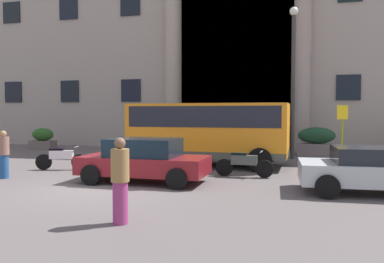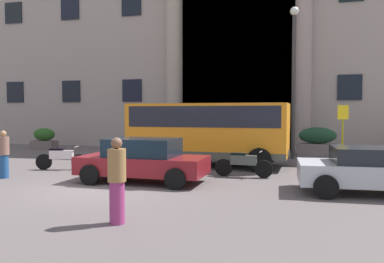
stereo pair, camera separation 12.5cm
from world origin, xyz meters
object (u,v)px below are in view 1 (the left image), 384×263
(hedge_planter_east, at_px, (43,139))
(motorcycle_far_end, at_px, (243,164))
(lamppost_plaza_centre, at_px, (293,70))
(bus_stop_sign, at_px, (342,128))
(hedge_planter_entrance_left, at_px, (317,142))
(motorcycle_near_kerb, at_px, (60,158))
(pedestrian_woman_with_bag, at_px, (4,155))
(parked_sedan_second, at_px, (375,169))
(pedestrian_man_crossing, at_px, (120,181))
(orange_minibus, at_px, (209,128))
(white_taxi_kerbside, at_px, (144,160))

(hedge_planter_east, relative_size, motorcycle_far_end, 0.72)
(hedge_planter_east, relative_size, lamppost_plaza_centre, 0.20)
(bus_stop_sign, distance_m, hedge_planter_entrance_left, 3.37)
(hedge_planter_east, height_order, motorcycle_near_kerb, hedge_planter_east)
(motorcycle_far_end, bearing_deg, pedestrian_woman_with_bag, -160.67)
(motorcycle_far_end, relative_size, pedestrian_woman_with_bag, 1.24)
(motorcycle_far_end, xyz_separation_m, pedestrian_woman_with_bag, (-7.68, -2.18, 0.34))
(parked_sedan_second, distance_m, pedestrian_woman_with_bag, 11.44)
(bus_stop_sign, bearing_deg, pedestrian_man_crossing, -117.14)
(hedge_planter_entrance_left, bearing_deg, parked_sedan_second, -84.87)
(bus_stop_sign, relative_size, pedestrian_man_crossing, 1.47)
(bus_stop_sign, relative_size, lamppost_plaza_centre, 0.35)
(hedge_planter_entrance_left, bearing_deg, pedestrian_man_crossing, -108.58)
(hedge_planter_east, bearing_deg, bus_stop_sign, -9.80)
(orange_minibus, bearing_deg, motorcycle_far_end, -53.40)
(hedge_planter_entrance_left, distance_m, lamppost_plaza_centre, 4.07)
(motorcycle_near_kerb, distance_m, pedestrian_woman_with_bag, 2.33)
(bus_stop_sign, relative_size, hedge_planter_east, 1.75)
(orange_minibus, distance_m, pedestrian_man_crossing, 8.72)
(orange_minibus, xyz_separation_m, parked_sedan_second, (5.43, -4.40, -0.87))
(parked_sedan_second, bearing_deg, white_taxi_kerbside, 176.90)
(orange_minibus, distance_m, motorcycle_near_kerb, 5.94)
(white_taxi_kerbside, bearing_deg, motorcycle_far_end, 32.68)
(bus_stop_sign, distance_m, motorcycle_near_kerb, 11.59)
(parked_sedan_second, bearing_deg, motorcycle_near_kerb, 168.03)
(hedge_planter_entrance_left, distance_m, pedestrian_woman_with_bag, 14.38)
(white_taxi_kerbside, relative_size, lamppost_plaza_centre, 0.57)
(white_taxi_kerbside, bearing_deg, motorcycle_near_kerb, 157.85)
(hedge_planter_entrance_left, height_order, motorcycle_far_end, hedge_planter_entrance_left)
(pedestrian_woman_with_bag, bearing_deg, motorcycle_far_end, -149.12)
(white_taxi_kerbside, distance_m, motorcycle_near_kerb, 4.43)
(lamppost_plaza_centre, bearing_deg, motorcycle_near_kerb, -146.23)
(orange_minibus, bearing_deg, parked_sedan_second, -36.35)
(orange_minibus, distance_m, white_taxi_kerbside, 4.50)
(hedge_planter_east, relative_size, pedestrian_man_crossing, 0.84)
(pedestrian_man_crossing, bearing_deg, parked_sedan_second, -59.68)
(white_taxi_kerbside, relative_size, motorcycle_near_kerb, 2.08)
(motorcycle_near_kerb, distance_m, pedestrian_man_crossing, 8.15)
(parked_sedan_second, bearing_deg, orange_minibus, 139.19)
(pedestrian_man_crossing, distance_m, lamppost_plaza_centre, 12.91)
(orange_minibus, height_order, hedge_planter_entrance_left, orange_minibus)
(hedge_planter_entrance_left, distance_m, motorcycle_far_end, 8.09)
(orange_minibus, xyz_separation_m, motorcycle_far_end, (1.67, -2.48, -1.08))
(pedestrian_man_crossing, bearing_deg, bus_stop_sign, -34.97)
(hedge_planter_east, height_order, parked_sedan_second, parked_sedan_second)
(hedge_planter_east, distance_m, pedestrian_woman_with_bag, 10.65)
(hedge_planter_east, xyz_separation_m, pedestrian_woman_with_bag, (4.99, -9.40, 0.19))
(hedge_planter_east, xyz_separation_m, parked_sedan_second, (16.43, -9.13, 0.06))
(parked_sedan_second, distance_m, lamppost_plaza_centre, 8.71)
(motorcycle_near_kerb, relative_size, motorcycle_far_end, 0.98)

